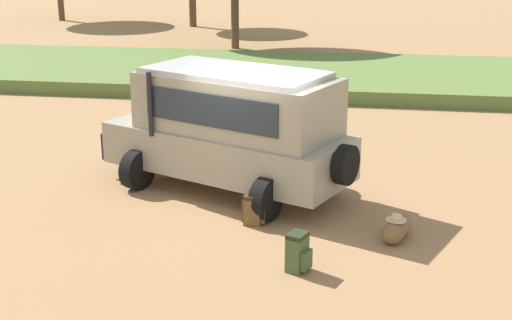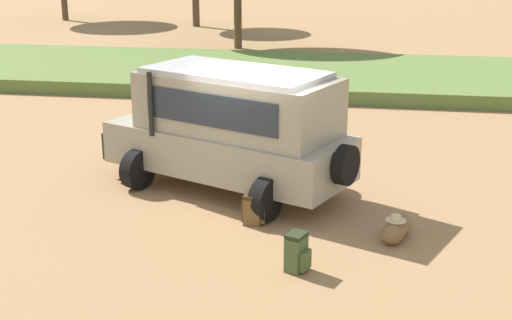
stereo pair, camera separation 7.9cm
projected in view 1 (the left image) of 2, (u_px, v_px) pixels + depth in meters
ground_plane at (254, 199)px, 13.78m from camera, size 320.00×320.00×0.00m
grass_bank at (306, 75)px, 24.52m from camera, size 120.00×7.00×0.44m
safari_vehicle at (231, 127)px, 13.89m from camera, size 5.37×3.85×2.44m
backpack_beside_front_wheel at (254, 209)px, 12.57m from camera, size 0.43×0.36×0.55m
backpack_cluster_center at (298, 253)px, 10.80m from camera, size 0.41×0.41×0.61m
duffel_bag_low_black_case at (397, 228)px, 11.98m from camera, size 0.52×0.88×0.46m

